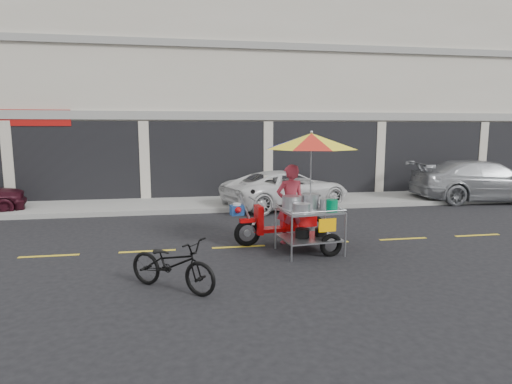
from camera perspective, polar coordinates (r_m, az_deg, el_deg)
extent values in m
plane|color=black|center=(10.15, 9.03, -6.71)|extent=(90.00, 90.00, 0.00)
cube|color=gray|center=(15.32, 2.33, -1.18)|extent=(45.00, 3.00, 0.15)
cube|color=beige|center=(20.06, -0.74, 12.35)|extent=(36.00, 8.00, 8.00)
cube|color=black|center=(16.10, 1.61, 4.22)|extent=(35.28, 0.06, 2.90)
cube|color=gray|center=(16.04, 1.65, 10.11)|extent=(36.00, 0.12, 0.30)
cube|color=gray|center=(16.30, 1.69, 18.92)|extent=(36.00, 0.12, 0.25)
cube|color=#A50F0C|center=(16.72, -30.56, 8.54)|extent=(4.20, 0.05, 0.55)
cube|color=gold|center=(10.15, 9.03, -6.69)|extent=(42.00, 0.10, 0.01)
imported|color=silver|center=(14.53, 4.13, 0.44)|extent=(4.88, 3.49, 1.23)
imported|color=#9FA2A6|center=(17.64, 28.04, 1.31)|extent=(5.38, 2.72, 1.50)
imported|color=black|center=(7.22, -11.10, -9.39)|extent=(1.70, 1.50, 0.89)
torus|color=black|center=(9.68, -1.17, -5.51)|extent=(0.63, 0.19, 0.62)
torus|color=black|center=(10.22, 7.65, -4.83)|extent=(0.63, 0.19, 0.62)
cylinder|color=#9EA0A5|center=(9.68, -1.17, -5.51)|extent=(0.16, 0.08, 0.15)
cylinder|color=#9EA0A5|center=(10.22, 7.65, -4.83)|extent=(0.16, 0.08, 0.15)
cube|color=#C50707|center=(9.61, -1.18, -3.82)|extent=(0.36, 0.17, 0.09)
cylinder|color=#9EA0A5|center=(9.58, -1.18, -2.87)|extent=(0.40, 0.10, 0.87)
cube|color=#C50707|center=(9.68, 0.37, -3.72)|extent=(0.17, 0.38, 0.65)
cube|color=#C50707|center=(9.89, 3.07, -4.95)|extent=(0.89, 0.40, 0.09)
cube|color=#C50707|center=(10.01, 5.71, -3.36)|extent=(0.84, 0.37, 0.43)
cube|color=black|center=(9.92, 5.15, -2.00)|extent=(0.73, 0.34, 0.11)
cylinder|color=#9EA0A5|center=(9.55, -0.44, -0.92)|extent=(0.11, 0.60, 0.04)
sphere|color=black|center=(9.76, -0.43, 0.05)|extent=(0.11, 0.11, 0.11)
cylinder|color=white|center=(9.66, -0.43, -4.21)|extent=(0.14, 0.14, 0.05)
cube|color=navy|center=(9.50, -2.56, -2.44)|extent=(0.31, 0.27, 0.22)
cylinder|color=white|center=(9.48, -2.57, -1.67)|extent=(0.19, 0.19, 0.05)
cone|color=#C50707|center=(9.32, -2.29, -2.51)|extent=(0.22, 0.26, 0.19)
torus|color=black|center=(9.08, 9.96, -6.99)|extent=(0.51, 0.17, 0.50)
cylinder|color=#9EA0A5|center=(8.56, 4.79, -6.31)|extent=(0.04, 0.04, 0.92)
cylinder|color=#9EA0A5|center=(9.45, 2.62, -4.88)|extent=(0.04, 0.04, 0.92)
cylinder|color=#9EA0A5|center=(9.06, 11.84, -5.64)|extent=(0.04, 0.04, 0.92)
cylinder|color=#9EA0A5|center=(9.90, 9.15, -4.37)|extent=(0.04, 0.04, 0.92)
cube|color=#9EA0A5|center=(9.25, 7.12, -6.08)|extent=(1.29, 1.11, 0.03)
cube|color=#9EA0A5|center=(9.12, 7.18, -2.47)|extent=(1.29, 1.11, 0.04)
cylinder|color=#9EA0A5|center=(8.68, 8.49, -2.62)|extent=(1.18, 0.16, 0.03)
cylinder|color=#9EA0A5|center=(9.55, 6.01, -1.56)|extent=(1.18, 0.16, 0.03)
cylinder|color=#9EA0A5|center=(8.89, 3.68, -2.28)|extent=(0.14, 0.97, 0.03)
cylinder|color=#9EA0A5|center=(9.37, 10.52, -1.85)|extent=(0.14, 0.97, 0.03)
cylinder|color=#9EA0A5|center=(9.69, 5.95, -5.40)|extent=(0.14, 0.81, 0.04)
cylinder|color=#9EA0A5|center=(9.57, 6.00, -2.26)|extent=(0.14, 0.81, 0.04)
cube|color=#FFAB00|center=(8.78, 9.50, -4.40)|extent=(0.38, 0.07, 0.27)
cylinder|color=#B7B7BC|center=(9.17, 4.80, -1.44)|extent=(0.46, 0.46, 0.25)
cylinder|color=#B7B7BC|center=(9.35, 7.22, -1.20)|extent=(0.42, 0.42, 0.28)
cylinder|color=#B7B7BC|center=(9.32, 9.37, -1.59)|extent=(0.33, 0.33, 0.18)
cylinder|color=#B7B7BC|center=(8.82, 6.10, -2.15)|extent=(0.39, 0.39, 0.16)
cylinder|color=#007542|center=(9.02, 10.10, -1.75)|extent=(0.26, 0.26, 0.24)
cylinder|color=black|center=(9.16, 6.20, -5.48)|extent=(0.34, 0.34, 0.19)
cylinder|color=black|center=(9.34, 8.65, -5.33)|extent=(0.29, 0.29, 0.17)
cylinder|color=#9EA0A5|center=(9.13, 7.31, 2.68)|extent=(0.03, 0.03, 1.62)
sphere|color=#9EA0A5|center=(9.08, 7.41, 7.92)|extent=(0.06, 0.06, 0.06)
imported|color=#B2303F|center=(9.87, 4.57, -1.61)|extent=(0.71, 0.51, 1.83)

